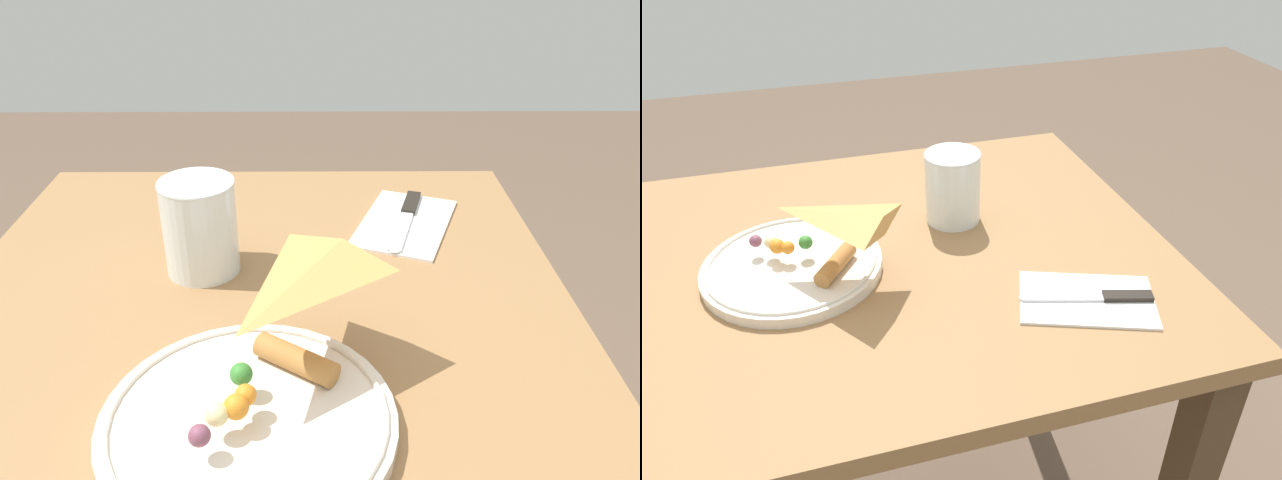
% 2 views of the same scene
% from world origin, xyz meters
% --- Properties ---
extents(dining_table, '(0.90, 0.72, 0.71)m').
position_xyz_m(dining_table, '(0.00, 0.00, 0.59)').
color(dining_table, olive).
rests_on(dining_table, ground_plane).
extents(plate_pizza, '(0.26, 0.26, 0.05)m').
position_xyz_m(plate_pizza, '(0.11, 0.01, 0.73)').
color(plate_pizza, silver).
rests_on(plate_pizza, dining_table).
extents(milk_glass, '(0.09, 0.09, 0.12)m').
position_xyz_m(milk_glass, '(-0.15, -0.07, 0.77)').
color(milk_glass, white).
rests_on(milk_glass, dining_table).
extents(napkin_folded, '(0.21, 0.17, 0.00)m').
position_xyz_m(napkin_folded, '(-0.26, 0.19, 0.72)').
color(napkin_folded, white).
rests_on(napkin_folded, dining_table).
extents(butter_knife, '(0.18, 0.07, 0.01)m').
position_xyz_m(butter_knife, '(-0.27, 0.19, 0.72)').
color(butter_knife, black).
rests_on(butter_knife, napkin_folded).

